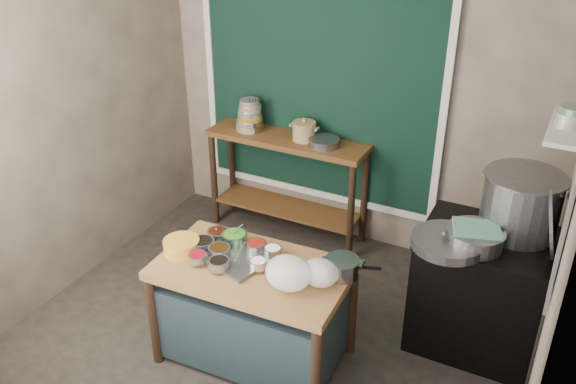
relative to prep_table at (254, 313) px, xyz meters
The scene contains 29 objects.
floor 0.49m from the prep_table, 91.35° to the left, with size 3.50×3.00×0.02m, color #2F2A24.
back_wall 2.08m from the prep_table, 90.22° to the left, with size 3.50×0.02×2.80m, color gray.
left_wall 2.06m from the prep_table, behind, with size 0.02×3.00×2.80m, color gray.
right_wall 2.05m from the prep_table, ahead, with size 0.02×3.00×2.80m, color gray.
curtain_panel 2.05m from the prep_table, 101.41° to the left, with size 2.10×0.02×1.90m, color black.
curtain_frame 2.04m from the prep_table, 101.47° to the left, with size 2.22×0.03×2.02m, color beige, non-canonical shape.
soot_patch 2.00m from the prep_table, 28.73° to the left, with size 0.01×1.30×1.30m, color black.
wall_shelf 2.34m from the prep_table, 35.32° to the left, with size 0.22×0.70×0.03m, color beige.
prep_table is the anchor object (origin of this frame).
back_counter 1.68m from the prep_table, 109.42° to the left, with size 1.45×0.40×0.95m, color brown.
stove_block 1.59m from the prep_table, 32.33° to the left, with size 0.90×0.68×0.85m, color black.
stove_top 1.66m from the prep_table, 32.33° to the left, with size 0.92×0.69×0.03m, color black.
condiment_tray 0.43m from the prep_table, 169.01° to the left, with size 0.50×0.36×0.02m, color gray.
condiment_bowls 0.48m from the prep_table, 165.25° to the left, with size 0.59×0.45×0.07m.
yellow_basin 0.66m from the prep_table, behind, with size 0.24×0.24×0.09m, color gold.
saucepan 0.72m from the prep_table, 17.60° to the left, with size 0.22×0.22×0.12m, color gray, non-canonical shape.
plastic_bag_a 0.58m from the prep_table, 16.73° to the right, with size 0.29×0.25×0.22m, color white.
plastic_bag_b 0.66m from the prep_table, ahead, with size 0.23×0.20×0.17m, color white.
bowl_stack 1.97m from the prep_table, 120.33° to the left, with size 0.25×0.25×0.28m.
utensil_cup 1.91m from the prep_table, 119.43° to the left, with size 0.16×0.16×0.10m, color gray.
ceramic_crock 1.77m from the prep_table, 104.13° to the left, with size 0.21×0.21×0.14m, color #997E53, non-canonical shape.
wide_bowl 1.69m from the prep_table, 97.21° to the left, with size 0.26×0.26×0.07m, color gray.
stock_pot 1.90m from the prep_table, 34.24° to the left, with size 0.53×0.53×0.42m, color gray, non-canonical shape.
pot_lid 1.98m from the prep_table, 25.70° to the left, with size 0.43×0.43×0.02m, color gray.
steamer 1.53m from the prep_table, 28.69° to the left, with size 0.38×0.38×0.12m, color gray, non-canonical shape.
green_cloth 1.56m from the prep_table, 28.69° to the left, with size 0.29×0.22×0.02m, color #4E846C.
shallow_pan 1.36m from the prep_table, 28.90° to the left, with size 0.47×0.47×0.06m, color gray.
shelf_bowl_stack 2.36m from the prep_table, 34.61° to the left, with size 0.16×0.16×0.13m.
shelf_bowl_green 2.46m from the prep_table, 39.57° to the left, with size 0.16×0.16×0.06m, color gray.
Camera 1 is at (1.68, -3.07, 3.01)m, focal length 38.00 mm.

